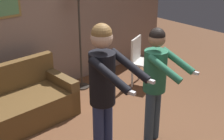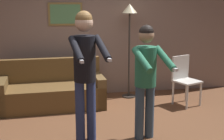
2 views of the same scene
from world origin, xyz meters
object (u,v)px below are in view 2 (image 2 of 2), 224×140
Objects in this scene: couch at (52,92)px; dining_chair_distant at (184,77)px; torchiere_lamp at (129,22)px; person_standing_right at (146,72)px; person_standing_left at (85,63)px.

couch is 2.51m from dining_chair_distant.
torchiere_lamp is 1.16× the size of person_standing_right.
dining_chair_distant is (2.01, 1.32, -0.59)m from person_standing_left.
person_standing_right is 1.75× the size of dining_chair_distant.
torchiere_lamp is (1.56, 0.34, 1.26)m from couch.
person_standing_left is at bearing 176.39° from person_standing_right.
person_standing_right is at bearing -3.61° from person_standing_left.
torchiere_lamp is 1.51m from dining_chair_distant.
couch is 2.03m from torchiere_lamp.
dining_chair_distant is at bearing -6.74° from couch.
torchiere_lamp is at bearing 83.11° from person_standing_right.
person_standing_right is (-0.24, -2.01, -0.56)m from torchiere_lamp.
person_standing_left is 2.48m from dining_chair_distant.
torchiere_lamp is 2.28m from person_standing_left.
dining_chair_distant is (1.17, 1.37, -0.45)m from person_standing_right.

